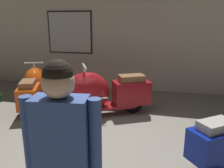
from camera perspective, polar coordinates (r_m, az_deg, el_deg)
The scene contains 5 objects.
ground_plane at distance 3.73m, azimuth -5.22°, elevation -16.77°, with size 60.00×60.00×0.00m, color slate.
showroom_back_wall at distance 6.74m, azimuth 4.45°, elevation 14.37°, with size 18.00×0.24×3.72m.
scooter_0 at distance 5.78m, azimuth -18.41°, elevation -0.74°, with size 1.03×1.67×0.99m.
scooter_1 at distance 4.90m, azimuth -2.70°, elevation -2.18°, with size 1.84×1.28×1.10m.
visitor_1 at distance 1.87m, azimuth -11.75°, elevation -16.78°, with size 0.58×0.31×1.73m.
Camera 1 is at (1.04, -2.98, 1.99)m, focal length 37.85 mm.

